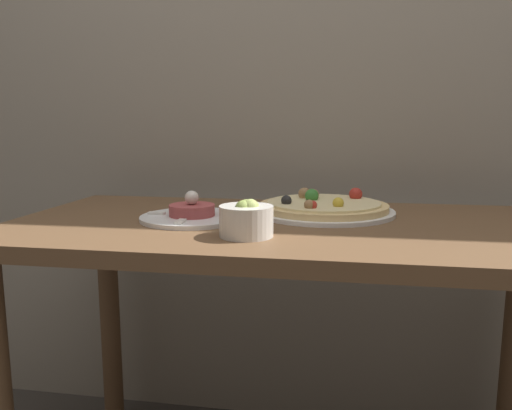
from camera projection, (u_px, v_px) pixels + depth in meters
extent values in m
cube|color=gray|center=(308.00, 13.00, 1.49)|extent=(8.00, 0.05, 2.60)
cube|color=brown|center=(291.00, 229.00, 1.15)|extent=(1.30, 0.64, 0.03)
cylinder|color=brown|center=(110.00, 323.00, 1.56)|extent=(0.06, 0.06, 0.72)
cylinder|color=white|center=(323.00, 212.00, 1.25)|extent=(0.35, 0.35, 0.01)
cylinder|color=#E5C17F|center=(324.00, 207.00, 1.24)|extent=(0.32, 0.32, 0.01)
cylinder|color=beige|center=(324.00, 203.00, 1.24)|extent=(0.28, 0.28, 0.01)
sphere|color=#997047|center=(313.00, 194.00, 1.31)|extent=(0.03, 0.03, 0.03)
sphere|color=#B22D23|center=(356.00, 194.00, 1.30)|extent=(0.03, 0.03, 0.03)
sphere|color=black|center=(286.00, 200.00, 1.21)|extent=(0.03, 0.03, 0.03)
sphere|color=#387F33|center=(312.00, 196.00, 1.27)|extent=(0.03, 0.03, 0.03)
sphere|color=gold|center=(338.00, 203.00, 1.17)|extent=(0.03, 0.03, 0.03)
sphere|color=#997047|center=(305.00, 194.00, 1.31)|extent=(0.03, 0.03, 0.03)
sphere|color=#B22D23|center=(312.00, 205.00, 1.15)|extent=(0.02, 0.02, 0.02)
sphere|color=#997047|center=(309.00, 205.00, 1.15)|extent=(0.02, 0.02, 0.02)
cylinder|color=white|center=(192.00, 218.00, 1.17)|extent=(0.24, 0.24, 0.01)
cylinder|color=#A84747|center=(192.00, 210.00, 1.16)|extent=(0.11, 0.11, 0.03)
sphere|color=silver|center=(192.00, 198.00, 1.16)|extent=(0.03, 0.03, 0.03)
cube|color=white|center=(229.00, 215.00, 1.15)|extent=(0.04, 0.02, 0.01)
cube|color=white|center=(202.00, 208.00, 1.25)|extent=(0.02, 0.04, 0.01)
cube|color=white|center=(157.00, 213.00, 1.18)|extent=(0.04, 0.02, 0.01)
cube|color=white|center=(180.00, 222.00, 1.08)|extent=(0.02, 0.04, 0.01)
cylinder|color=silver|center=(246.00, 221.00, 0.99)|extent=(0.11, 0.11, 0.06)
sphere|color=#A3B25B|center=(250.00, 208.00, 0.99)|extent=(0.04, 0.04, 0.04)
sphere|color=#8EA34C|center=(243.00, 208.00, 0.98)|extent=(0.03, 0.03, 0.03)
sphere|color=#B7BC70|center=(246.00, 209.00, 0.98)|extent=(0.03, 0.03, 0.03)
sphere|color=#8EA34C|center=(246.00, 208.00, 0.99)|extent=(0.03, 0.03, 0.03)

